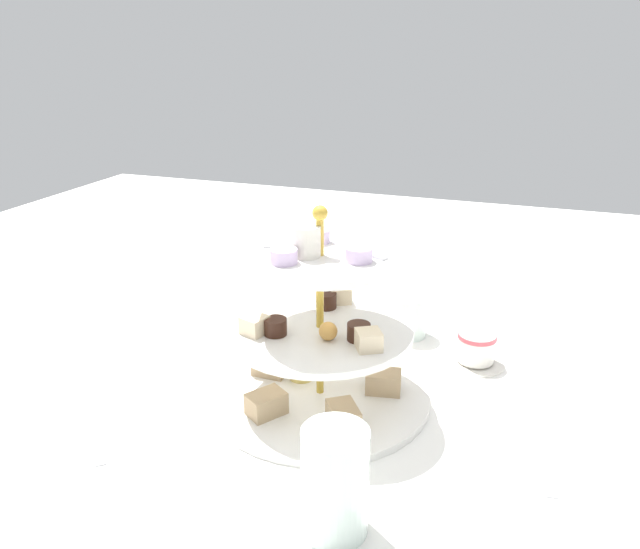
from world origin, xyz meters
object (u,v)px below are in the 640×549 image
object	(u,v)px
butter_knife_left	(97,425)
butter_knife_right	(543,450)
tiered_serving_stand	(320,345)
teacup_with_saucer	(476,349)
water_glass_tall_right	(335,482)
water_glass_short_left	(408,316)

from	to	relation	value
butter_knife_left	butter_knife_right	size ratio (longest dim) A/B	1.00
tiered_serving_stand	butter_knife_right	bearing A→B (deg)	175.78
teacup_with_saucer	butter_knife_right	world-z (taller)	teacup_with_saucer
water_glass_tall_right	butter_knife_right	distance (m)	0.29
water_glass_short_left	butter_knife_right	size ratio (longest dim) A/B	0.41
water_glass_short_left	butter_knife_left	size ratio (longest dim) A/B	0.41
teacup_with_saucer	butter_knife_left	world-z (taller)	teacup_with_saucer
tiered_serving_stand	teacup_with_saucer	bearing A→B (deg)	-138.46
tiered_serving_stand	water_glass_tall_right	bearing A→B (deg)	112.84
tiered_serving_stand	teacup_with_saucer	size ratio (longest dim) A/B	3.38
water_glass_short_left	tiered_serving_stand	bearing A→B (deg)	72.53
tiered_serving_stand	water_glass_tall_right	world-z (taller)	tiered_serving_stand
water_glass_short_left	teacup_with_saucer	xyz separation A→B (m)	(-0.12, 0.06, -0.01)
tiered_serving_stand	butter_knife_right	distance (m)	0.31
tiered_serving_stand	water_glass_tall_right	xyz separation A→B (m)	(-0.10, 0.23, -0.02)
teacup_with_saucer	butter_knife_left	xyz separation A→B (m)	(0.44, 0.33, -0.02)
water_glass_short_left	butter_knife_left	bearing A→B (deg)	50.64
water_glass_tall_right	tiered_serving_stand	bearing A→B (deg)	-67.16
butter_knife_right	tiered_serving_stand	bearing A→B (deg)	79.07
water_glass_tall_right	water_glass_short_left	world-z (taller)	water_glass_tall_right
water_glass_tall_right	butter_knife_right	xyz separation A→B (m)	(-0.20, -0.21, -0.06)
teacup_with_saucer	butter_knife_right	xyz separation A→B (m)	(-0.10, 0.19, -0.02)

